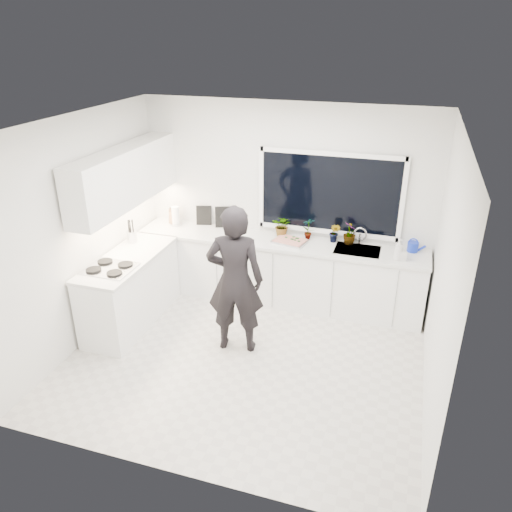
% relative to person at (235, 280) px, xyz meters
% --- Properties ---
extents(floor, '(4.00, 3.50, 0.02)m').
position_rel_person_xyz_m(floor, '(0.18, -0.20, -0.91)').
color(floor, beige).
rests_on(floor, ground).
extents(wall_back, '(4.00, 0.02, 2.70)m').
position_rel_person_xyz_m(wall_back, '(0.18, 1.56, 0.45)').
color(wall_back, white).
rests_on(wall_back, ground).
extents(wall_left, '(0.02, 3.50, 2.70)m').
position_rel_person_xyz_m(wall_left, '(-1.83, -0.20, 0.45)').
color(wall_left, white).
rests_on(wall_left, ground).
extents(wall_right, '(0.02, 3.50, 2.70)m').
position_rel_person_xyz_m(wall_right, '(2.19, -0.20, 0.45)').
color(wall_right, white).
rests_on(wall_right, ground).
extents(ceiling, '(4.00, 3.50, 0.02)m').
position_rel_person_xyz_m(ceiling, '(0.18, -0.20, 1.81)').
color(ceiling, white).
rests_on(ceiling, wall_back).
extents(window, '(1.80, 0.02, 1.00)m').
position_rel_person_xyz_m(window, '(0.78, 1.52, 0.65)').
color(window, black).
rests_on(window, wall_back).
extents(base_cabinets_back, '(3.92, 0.58, 0.88)m').
position_rel_person_xyz_m(base_cabinets_back, '(0.18, 1.25, -0.46)').
color(base_cabinets_back, white).
rests_on(base_cabinets_back, floor).
extents(base_cabinets_left, '(0.58, 1.60, 0.88)m').
position_rel_person_xyz_m(base_cabinets_left, '(-1.49, 0.15, -0.46)').
color(base_cabinets_left, white).
rests_on(base_cabinets_left, floor).
extents(countertop_back, '(3.94, 0.62, 0.04)m').
position_rel_person_xyz_m(countertop_back, '(0.18, 1.24, -0.00)').
color(countertop_back, silver).
rests_on(countertop_back, base_cabinets_back).
extents(countertop_left, '(0.62, 1.60, 0.04)m').
position_rel_person_xyz_m(countertop_left, '(-1.49, 0.15, -0.00)').
color(countertop_left, silver).
rests_on(countertop_left, base_cabinets_left).
extents(upper_cabinets, '(0.34, 2.10, 0.70)m').
position_rel_person_xyz_m(upper_cabinets, '(-1.61, 0.50, 0.95)').
color(upper_cabinets, white).
rests_on(upper_cabinets, wall_left).
extents(sink, '(0.58, 0.42, 0.14)m').
position_rel_person_xyz_m(sink, '(1.23, 1.25, -0.03)').
color(sink, silver).
rests_on(sink, countertop_back).
extents(faucet, '(0.03, 0.03, 0.22)m').
position_rel_person_xyz_m(faucet, '(1.23, 1.45, 0.13)').
color(faucet, silver).
rests_on(faucet, countertop_back).
extents(stovetop, '(0.56, 0.48, 0.03)m').
position_rel_person_xyz_m(stovetop, '(-1.51, -0.20, 0.03)').
color(stovetop, black).
rests_on(stovetop, countertop_left).
extents(person, '(0.73, 0.55, 1.81)m').
position_rel_person_xyz_m(person, '(0.00, 0.00, 0.00)').
color(person, black).
rests_on(person, floor).
extents(pizza_tray, '(0.49, 0.41, 0.03)m').
position_rel_person_xyz_m(pizza_tray, '(0.34, 1.22, 0.03)').
color(pizza_tray, '#BDBCC1').
rests_on(pizza_tray, countertop_back).
extents(pizza, '(0.45, 0.36, 0.01)m').
position_rel_person_xyz_m(pizza, '(0.34, 1.22, 0.05)').
color(pizza, red).
rests_on(pizza, pizza_tray).
extents(watering_can, '(0.17, 0.17, 0.13)m').
position_rel_person_xyz_m(watering_can, '(1.91, 1.41, 0.08)').
color(watering_can, '#122AB0').
rests_on(watering_can, countertop_back).
extents(paper_towel_roll, '(0.11, 0.11, 0.26)m').
position_rel_person_xyz_m(paper_towel_roll, '(-1.39, 1.35, 0.15)').
color(paper_towel_roll, white).
rests_on(paper_towel_roll, countertop_back).
extents(knife_block, '(0.15, 0.13, 0.22)m').
position_rel_person_xyz_m(knife_block, '(-1.44, 1.39, 0.13)').
color(knife_block, '#946145').
rests_on(knife_block, countertop_back).
extents(utensil_crock, '(0.15, 0.15, 0.16)m').
position_rel_person_xyz_m(utensil_crock, '(-1.67, 0.60, 0.10)').
color(utensil_crock, silver).
rests_on(utensil_crock, countertop_left).
extents(picture_frame_large, '(0.22, 0.08, 0.28)m').
position_rel_person_xyz_m(picture_frame_large, '(-1.01, 1.49, 0.16)').
color(picture_frame_large, black).
rests_on(picture_frame_large, countertop_back).
extents(picture_frame_small, '(0.24, 0.11, 0.30)m').
position_rel_person_xyz_m(picture_frame_small, '(-0.70, 1.49, 0.17)').
color(picture_frame_small, black).
rests_on(picture_frame_small, countertop_back).
extents(herb_plants, '(1.17, 0.26, 0.31)m').
position_rel_person_xyz_m(herb_plants, '(0.54, 1.41, 0.16)').
color(herb_plants, '#26662D').
rests_on(herb_plants, countertop_back).
extents(soap_bottles, '(0.19, 0.15, 0.28)m').
position_rel_person_xyz_m(soap_bottles, '(1.76, 1.10, 0.14)').
color(soap_bottles, '#D8BF66').
rests_on(soap_bottles, countertop_back).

